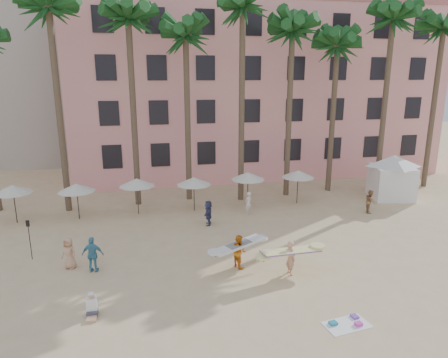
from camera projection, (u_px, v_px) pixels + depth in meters
name	position (u px, v px, depth m)	size (l,w,h in m)	color
ground	(255.00, 300.00, 17.55)	(120.00, 120.00, 0.00)	#D1B789
pink_hotel	(252.00, 91.00, 41.57)	(35.00, 14.00, 16.00)	#F2A093
palm_row	(207.00, 27.00, 28.61)	(44.40, 5.40, 16.30)	brown
umbrella_row	(166.00, 181.00, 28.22)	(22.50, 2.70, 2.73)	#332B23
cabana	(392.00, 173.00, 31.78)	(5.40, 5.40, 3.50)	white
beach_towel	(347.00, 323.00, 15.85)	(1.92, 1.25, 0.14)	white
carrier_yellow	(291.00, 255.00, 19.64)	(3.23, 1.37, 1.76)	tan
carrier_white	(239.00, 250.00, 20.41)	(2.99, 1.87, 1.73)	orange
beachgoers	(211.00, 222.00, 24.50)	(20.71, 7.31, 1.86)	#90623C
paddle	(29.00, 235.00, 21.11)	(0.18, 0.04, 2.23)	black
seated_man	(92.00, 308.00, 16.33)	(0.44, 0.76, 0.99)	#3F3F4C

